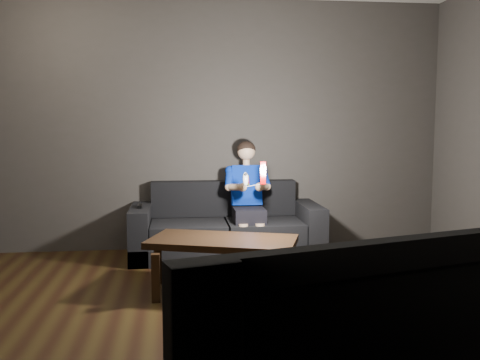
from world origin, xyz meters
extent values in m
plane|color=black|center=(0.00, 0.00, 0.00)|extent=(5.00, 5.00, 0.00)
cube|color=#3B3733|center=(0.00, 2.50, 1.35)|extent=(5.00, 0.04, 2.70)
cube|color=#3B3733|center=(0.00, -2.50, 1.35)|extent=(5.00, 0.04, 2.70)
cube|color=black|center=(0.07, 2.10, 0.08)|extent=(1.94, 0.84, 0.17)
cube|color=black|center=(-0.32, 2.01, 0.27)|extent=(0.76, 0.59, 0.20)
cube|color=black|center=(0.46, 2.01, 0.27)|extent=(0.76, 0.59, 0.20)
cube|color=black|center=(0.07, 2.42, 0.56)|extent=(1.56, 0.19, 0.38)
cube|color=black|center=(-0.80, 2.10, 0.27)|extent=(0.19, 0.84, 0.53)
cube|color=black|center=(0.95, 2.10, 0.27)|extent=(0.19, 0.84, 0.53)
cube|color=black|center=(0.29, 1.99, 0.44)|extent=(0.31, 0.39, 0.15)
cube|color=#001587|center=(0.29, 2.20, 0.72)|extent=(0.31, 0.22, 0.43)
cube|color=#D5C80C|center=(0.29, 2.11, 0.79)|extent=(0.10, 0.10, 0.10)
cube|color=red|center=(0.29, 2.11, 0.79)|extent=(0.06, 0.06, 0.07)
cylinder|color=#DBAE89|center=(0.29, 2.20, 0.96)|extent=(0.07, 0.07, 0.06)
sphere|color=#DBAE89|center=(0.29, 2.20, 1.08)|extent=(0.19, 0.19, 0.19)
ellipsoid|color=black|center=(0.29, 2.21, 1.10)|extent=(0.20, 0.20, 0.17)
cylinder|color=#001587|center=(0.10, 2.13, 0.80)|extent=(0.08, 0.23, 0.20)
cylinder|color=#001587|center=(0.48, 2.13, 0.80)|extent=(0.08, 0.23, 0.20)
cylinder|color=#DBAE89|center=(0.16, 1.96, 0.75)|extent=(0.15, 0.25, 0.11)
cylinder|color=#DBAE89|center=(0.44, 1.96, 0.75)|extent=(0.15, 0.25, 0.11)
sphere|color=#DBAE89|center=(0.21, 1.87, 0.74)|extent=(0.09, 0.09, 0.09)
sphere|color=#DBAE89|center=(0.38, 1.87, 0.74)|extent=(0.09, 0.09, 0.09)
cylinder|color=#DBAE89|center=(0.21, 1.78, 0.22)|extent=(0.09, 0.09, 0.35)
cylinder|color=#DBAE89|center=(0.38, 1.78, 0.22)|extent=(0.09, 0.09, 0.35)
cube|color=#E90002|center=(0.38, 1.64, 0.90)|extent=(0.06, 0.09, 0.22)
cube|color=maroon|center=(0.38, 1.62, 0.96)|extent=(0.04, 0.02, 0.03)
cylinder|color=silver|center=(0.38, 1.62, 0.89)|extent=(0.02, 0.01, 0.02)
ellipsoid|color=silver|center=(0.21, 1.65, 0.85)|extent=(0.06, 0.08, 0.14)
cylinder|color=black|center=(0.21, 1.62, 0.90)|extent=(0.02, 0.01, 0.02)
cube|color=black|center=(-0.80, 2.06, 0.55)|extent=(0.05, 0.17, 0.03)
cube|color=black|center=(-0.80, 2.11, 0.56)|extent=(0.02, 0.02, 0.00)
cube|color=black|center=(-0.06, 0.97, 0.40)|extent=(1.31, 0.94, 0.05)
cube|color=black|center=(-0.60, 0.73, 0.19)|extent=(0.06, 0.06, 0.38)
cube|color=black|center=(0.48, 0.73, 0.19)|extent=(0.06, 0.06, 0.38)
cube|color=black|center=(-0.60, 1.21, 0.19)|extent=(0.06, 0.06, 0.38)
cube|color=black|center=(0.48, 1.21, 0.19)|extent=(0.06, 0.06, 0.38)
camera|label=1|loc=(-0.42, -3.32, 1.37)|focal=40.00mm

